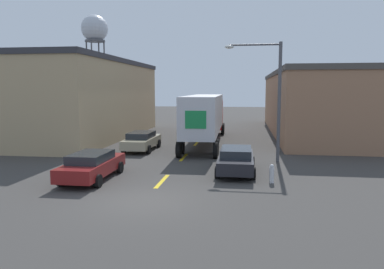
# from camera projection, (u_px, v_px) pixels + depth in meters

# --- Properties ---
(ground_plane) EXTENTS (160.00, 160.00, 0.00)m
(ground_plane) POSITION_uv_depth(u_px,v_px,m) (144.00, 201.00, 14.56)
(ground_plane) COLOR #3D3A38
(road_centerline) EXTENTS (0.20, 15.39, 0.01)m
(road_centerline) POSITION_uv_depth(u_px,v_px,m) (184.00, 157.00, 24.01)
(road_centerline) COLOR gold
(road_centerline) RESTS_ON ground_plane
(warehouse_left) EXTENTS (10.53, 20.25, 6.96)m
(warehouse_left) POSITION_uv_depth(u_px,v_px,m) (73.00, 99.00, 33.99)
(warehouse_left) COLOR tan
(warehouse_left) RESTS_ON ground_plane
(warehouse_right) EXTENTS (12.20, 26.20, 6.01)m
(warehouse_right) POSITION_uv_depth(u_px,v_px,m) (335.00, 103.00, 36.61)
(warehouse_right) COLOR #9E7051
(warehouse_right) RESTS_ON ground_plane
(semi_truck) EXTENTS (2.98, 15.28, 3.87)m
(semi_truck) POSITION_uv_depth(u_px,v_px,m) (206.00, 114.00, 30.04)
(semi_truck) COLOR #B21919
(semi_truck) RESTS_ON ground_plane
(parked_car_left_far) EXTENTS (1.97, 4.75, 1.33)m
(parked_car_left_far) POSITION_uv_depth(u_px,v_px,m) (142.00, 140.00, 26.69)
(parked_car_left_far) COLOR tan
(parked_car_left_far) RESTS_ON ground_plane
(parked_car_right_near) EXTENTS (1.97, 4.75, 1.33)m
(parked_car_right_near) POSITION_uv_depth(u_px,v_px,m) (236.00, 159.00, 19.52)
(parked_car_right_near) COLOR black
(parked_car_right_near) RESTS_ON ground_plane
(parked_car_left_near) EXTENTS (1.97, 4.75, 1.33)m
(parked_car_left_near) POSITION_uv_depth(u_px,v_px,m) (92.00, 165.00, 18.05)
(parked_car_left_near) COLOR maroon
(parked_car_left_near) RESTS_ON ground_plane
(water_tower) EXTENTS (5.24, 5.24, 18.89)m
(water_tower) POSITION_uv_depth(u_px,v_px,m) (95.00, 30.00, 73.77)
(water_tower) COLOR #47474C
(water_tower) RESTS_ON ground_plane
(street_lamp) EXTENTS (3.36, 0.32, 7.09)m
(street_lamp) POSITION_uv_depth(u_px,v_px,m) (271.00, 91.00, 22.07)
(street_lamp) COLOR #4C4C51
(street_lamp) RESTS_ON ground_plane
(fire_hydrant) EXTENTS (0.22, 0.22, 0.89)m
(fire_hydrant) POSITION_uv_depth(u_px,v_px,m) (272.00, 174.00, 17.38)
(fire_hydrant) COLOR silver
(fire_hydrant) RESTS_ON ground_plane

